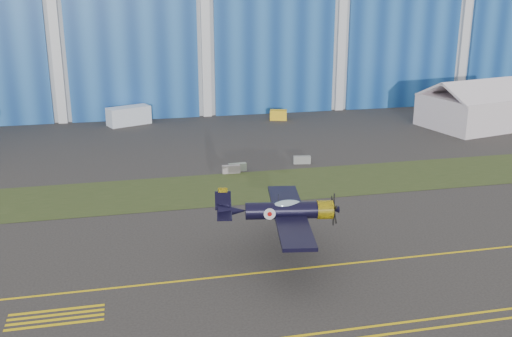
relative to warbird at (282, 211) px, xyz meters
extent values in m
plane|color=#353230|center=(1.72, 2.71, -3.83)|extent=(260.00, 260.00, 0.00)
cube|color=#475128|center=(1.72, 16.71, -3.81)|extent=(260.00, 10.00, 0.02)
cube|color=silver|center=(1.72, 74.71, 11.17)|extent=(220.00, 45.00, 30.00)
cube|color=#17438F|center=(1.72, 51.91, 6.17)|extent=(220.00, 0.60, 20.00)
cube|color=yellow|center=(1.72, -2.29, -3.82)|extent=(200.00, 0.20, 0.02)
cube|color=yellow|center=(1.72, -10.79, -3.82)|extent=(80.00, 0.20, 0.02)
cube|color=white|center=(-10.56, 48.54, -2.47)|extent=(6.72, 4.71, 2.70)
cube|color=yellow|center=(12.06, 46.91, -3.08)|extent=(2.91, 2.26, 1.50)
cube|color=gray|center=(0.03, 21.76, -3.38)|extent=(2.01, 0.62, 0.90)
cube|color=gray|center=(0.86, 22.34, -3.38)|extent=(2.05, 0.80, 0.90)
cube|color=gray|center=(8.79, 23.56, -3.38)|extent=(2.07, 0.93, 0.90)
camera|label=1|loc=(-11.18, -40.82, 16.53)|focal=42.00mm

